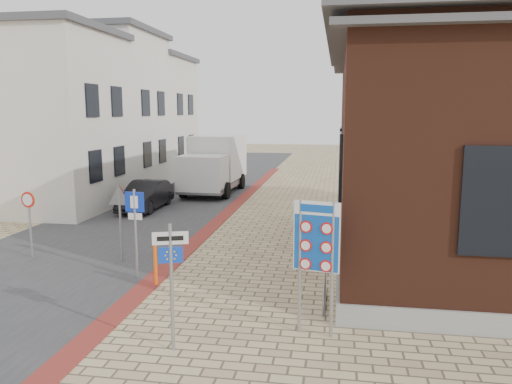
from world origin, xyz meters
The scene contains 15 objects.
ground centered at (0.00, 0.00, 0.00)m, with size 120.00×120.00×0.00m, color tan.
road_strip centered at (-5.50, 15.00, 0.01)m, with size 7.00×60.00×0.02m, color #38383A.
curb_strip centered at (-2.00, 10.00, 0.01)m, with size 0.60×40.00×0.02m, color maroon.
townhouse_near centered at (-10.99, 12.00, 4.17)m, with size 7.40×6.40×8.30m.
townhouse_mid centered at (-10.99, 18.00, 4.57)m, with size 7.40×6.40×9.10m.
townhouse_far centered at (-10.99, 24.00, 4.17)m, with size 7.40×6.40×8.30m.
bike_rack centered at (2.65, 2.20, 0.26)m, with size 0.08×1.80×0.60m.
sedan centered at (-5.92, 12.50, 0.67)m, with size 1.42×4.06×1.34m, color black.
box_truck centered at (-3.95, 17.88, 1.65)m, with size 2.76×6.17×3.19m.
border_sign centered at (2.50, 0.50, 2.01)m, with size 0.94×0.25×2.80m.
essen_sign centered at (-0.16, -0.63, 1.65)m, with size 0.65×0.25×2.49m.
parking_sign centered at (-2.50, 3.24, 1.69)m, with size 0.55×0.08×2.49m.
yield_sign centered at (-3.59, 4.66, 1.77)m, with size 0.83×0.10×2.33m.
speed_sign centered at (-6.50, 4.50, 1.39)m, with size 0.50×0.11×2.11m.
bollard centered at (-1.80, 2.80, 0.56)m, with size 0.10×0.10×1.11m, color #FF590D.
Camera 1 is at (2.88, -9.27, 4.56)m, focal length 35.00 mm.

